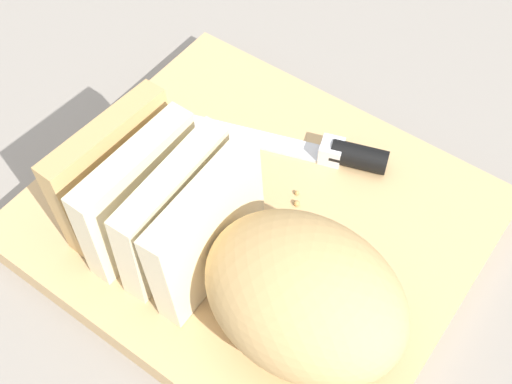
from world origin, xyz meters
TOP-DOWN VIEW (x-y plane):
  - ground_plane at (0.00, 0.00)m, footprint 3.00×3.00m
  - cutting_board at (0.00, 0.00)m, footprint 0.36×0.32m
  - bread_loaf at (-0.04, 0.07)m, footprint 0.28×0.13m
  - bread_knife at (-0.01, -0.09)m, footprint 0.23×0.09m
  - crumb_near_knife at (-0.02, -0.04)m, footprint 0.00×0.00m
  - crumb_near_loaf at (0.01, 0.04)m, footprint 0.01×0.01m
  - crumb_stray_left at (-0.02, -0.03)m, footprint 0.01×0.01m
  - crumb_stray_right at (-0.04, -0.02)m, footprint 0.01×0.01m

SIDE VIEW (x-z plane):
  - ground_plane at x=0.00m, z-range 0.00..0.00m
  - cutting_board at x=0.00m, z-range 0.00..0.03m
  - crumb_near_knife at x=-0.02m, z-range 0.03..0.03m
  - crumb_stray_left at x=-0.02m, z-range 0.03..0.03m
  - crumb_near_loaf at x=0.01m, z-range 0.03..0.03m
  - crumb_stray_right at x=-0.04m, z-range 0.03..0.03m
  - bread_knife at x=-0.01m, z-range 0.02..0.04m
  - bread_loaf at x=-0.04m, z-range 0.02..0.13m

